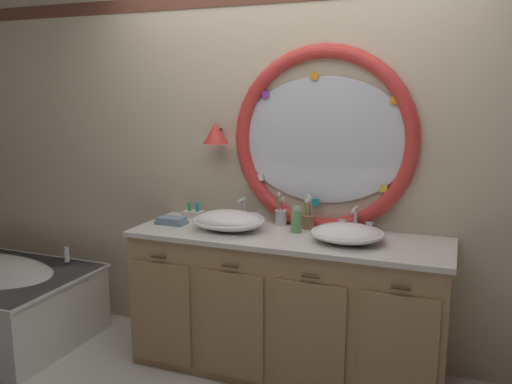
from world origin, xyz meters
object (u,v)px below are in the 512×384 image
(toothbrush_holder_right, at_px, (308,220))
(sink_basin_right, at_px, (347,233))
(toiletry_basket, at_px, (194,213))
(folded_hand_towel, at_px, (171,221))
(sink_basin_left, at_px, (229,220))
(toothbrush_holder_left, at_px, (281,217))
(soap_dispenser, at_px, (296,221))

(toothbrush_holder_right, bearing_deg, sink_basin_right, -36.42)
(sink_basin_right, xyz_separation_m, toiletry_basket, (-1.12, 0.24, -0.03))
(folded_hand_towel, distance_m, toiletry_basket, 0.24)
(toiletry_basket, bearing_deg, sink_basin_left, -32.14)
(toothbrush_holder_left, xyz_separation_m, folded_hand_towel, (-0.68, -0.23, -0.04))
(folded_hand_towel, bearing_deg, sink_basin_right, -0.18)
(sink_basin_right, xyz_separation_m, soap_dispenser, (-0.34, 0.10, 0.02))
(soap_dispenser, xyz_separation_m, folded_hand_towel, (-0.82, -0.10, -0.05))
(toothbrush_holder_left, relative_size, soap_dispenser, 1.30)
(sink_basin_left, relative_size, folded_hand_towel, 2.33)
(sink_basin_left, height_order, soap_dispenser, soap_dispenser)
(sink_basin_right, bearing_deg, toothbrush_holder_left, 154.39)
(sink_basin_left, height_order, sink_basin_right, sink_basin_left)
(folded_hand_towel, xyz_separation_m, toiletry_basket, (0.04, 0.23, 0.00))
(sink_basin_right, height_order, toiletry_basket, same)
(sink_basin_left, xyz_separation_m, soap_dispenser, (0.41, 0.10, 0.01))
(sink_basin_left, height_order, toothbrush_holder_right, toothbrush_holder_right)
(sink_basin_left, height_order, folded_hand_towel, sink_basin_left)
(folded_hand_towel, bearing_deg, sink_basin_left, -0.51)
(soap_dispenser, bearing_deg, folded_hand_towel, -173.40)
(sink_basin_left, relative_size, sink_basin_right, 1.08)
(sink_basin_left, xyz_separation_m, toothbrush_holder_left, (0.27, 0.23, -0.00))
(toothbrush_holder_right, relative_size, toiletry_basket, 1.57)
(sink_basin_left, distance_m, soap_dispenser, 0.42)
(toothbrush_holder_left, distance_m, soap_dispenser, 0.19)
(toiletry_basket, bearing_deg, soap_dispenser, -9.94)
(toothbrush_holder_left, relative_size, toothbrush_holder_right, 1.02)
(sink_basin_right, xyz_separation_m, folded_hand_towel, (-1.16, 0.00, -0.03))
(sink_basin_left, xyz_separation_m, toiletry_basket, (-0.38, 0.24, -0.04))
(sink_basin_left, relative_size, soap_dispenser, 2.67)
(sink_basin_left, bearing_deg, folded_hand_towel, 179.49)
(sink_basin_right, height_order, toothbrush_holder_right, toothbrush_holder_right)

